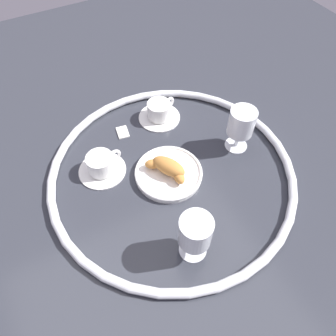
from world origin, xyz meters
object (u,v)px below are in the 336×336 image
pastry_plate (168,172)px  juice_glass_right (242,125)px  coffee_cup_near (101,165)px  coffee_cup_far (159,112)px  sugar_packet (123,132)px  croissant_large (167,167)px  juice_glass_left (195,233)px

pastry_plate → juice_glass_right: (-0.01, -0.24, 0.08)m
coffee_cup_near → coffee_cup_far: same height
coffee_cup_near → pastry_plate: bearing=-122.5°
coffee_cup_near → sugar_packet: bearing=-45.0°
croissant_large → coffee_cup_near: (0.10, 0.16, -0.01)m
coffee_cup_far → juice_glass_left: 0.47m
coffee_cup_far → juice_glass_left: (-0.44, 0.14, 0.07)m
coffee_cup_near → juice_glass_right: bearing=-105.2°
pastry_plate → juice_glass_right: bearing=-91.4°
pastry_plate → coffee_cup_far: coffee_cup_far is taller
pastry_plate → coffee_cup_near: bearing=57.5°
pastry_plate → coffee_cup_far: size_ratio=1.41×
croissant_large → coffee_cup_far: size_ratio=0.90×
pastry_plate → sugar_packet: size_ratio=3.85×
croissant_large → coffee_cup_far: bearing=-22.2°
juice_glass_left → coffee_cup_near: bearing=17.5°
coffee_cup_far → croissant_large: bearing=157.8°
juice_glass_right → sugar_packet: (0.22, 0.28, -0.09)m
juice_glass_left → sugar_packet: size_ratio=2.80×
juice_glass_left → juice_glass_right: (0.22, -0.29, 0.00)m
juice_glass_right → sugar_packet: size_ratio=2.80×
coffee_cup_far → sugar_packet: (-0.00, 0.13, -0.02)m
croissant_large → pastry_plate: bearing=-60.9°
pastry_plate → sugar_packet: (0.21, 0.05, -0.01)m
coffee_cup_near → sugar_packet: (0.11, -0.11, -0.02)m
pastry_plate → sugar_packet: pastry_plate is taller
coffee_cup_far → juice_glass_right: (-0.22, -0.15, 0.07)m
juice_glass_right → pastry_plate: bearing=88.6°
croissant_large → juice_glass_left: bearing=166.9°
coffee_cup_near → sugar_packet: 0.16m
coffee_cup_near → juice_glass_left: size_ratio=0.97×
coffee_cup_near → croissant_large: bearing=-123.4°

